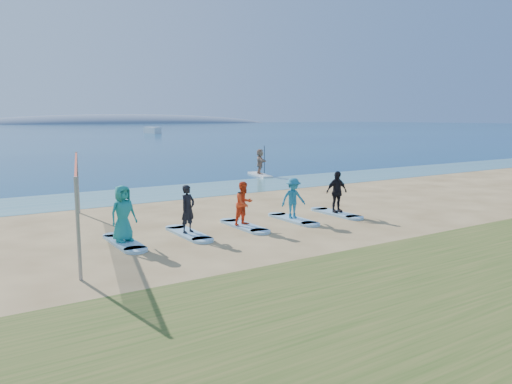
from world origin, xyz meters
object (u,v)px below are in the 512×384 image
volleyball_net (77,180)px  student_1 (188,209)px  surfboard_3 (293,219)px  boat_offshore_b (152,133)px  student_4 (337,192)px  surfboard_1 (188,234)px  student_2 (244,203)px  student_3 (293,198)px  paddleboarder (260,161)px  surfboard_4 (336,213)px  student_0 (123,213)px  surfboard_0 (124,243)px  surfboard_2 (244,226)px  paddleboard (260,175)px

volleyball_net → student_1: bearing=-26.5°
volleyball_net → surfboard_3: volleyball_net is taller
volleyball_net → student_1: size_ratio=5.57×
boat_offshore_b → student_4: 104.96m
surfboard_1 → student_2: 2.32m
student_1 → student_3: size_ratio=1.04×
surfboard_3 → paddleboarder: bearing=61.6°
surfboard_4 → paddleboarder: bearing=69.5°
boat_offshore_b → student_0: 107.86m
volleyball_net → surfboard_3: (7.47, -1.56, -1.86)m
surfboard_0 → student_1: student_1 is taller
student_4 → surfboard_4: bearing=94.6°
surfboard_3 → student_1: bearing=-180.0°
surfboard_4 → surfboard_0: bearing=180.0°
surfboard_3 → student_4: bearing=-0.0°
student_1 → paddleboarder: bearing=25.6°
boat_offshore_b → surfboard_4: bearing=-111.3°
surfboard_1 → student_4: student_4 is taller
student_2 → surfboard_4: bearing=-12.4°
surfboard_2 → surfboard_3: bearing=0.0°
boat_offshore_b → surfboard_1: (-37.69, -100.22, 0.04)m
boat_offshore_b → student_1: (-37.69, -100.22, 0.88)m
surfboard_0 → student_3: 6.57m
boat_offshore_b → surfboard_1: bearing=-114.6°
student_1 → paddleboard: bearing=25.6°
student_0 → student_2: size_ratio=1.12×
paddleboard → surfboard_2: 15.83m
volleyball_net → student_3: size_ratio=5.79×
paddleboarder → student_4: paddleboarder is taller
student_0 → student_1: (2.17, 0.00, -0.08)m
boat_offshore_b → surfboard_4: (-31.17, -100.22, 0.04)m
paddleboard → surfboard_0: paddleboard is taller
student_1 → student_2: size_ratio=1.02×
boat_offshore_b → student_4: student_4 is taller
student_0 → student_2: (4.35, 0.00, -0.10)m
paddleboarder → student_0: 18.68m
surfboard_1 → surfboard_3: 4.35m
student_1 → student_2: (2.17, 0.00, -0.02)m
paddleboard → surfboard_2: (-9.16, -12.91, -0.01)m
surfboard_0 → student_4: size_ratio=1.32×
student_0 → student_2: bearing=-13.7°
volleyball_net → surfboard_1: volleyball_net is taller
volleyball_net → student_0: bearing=-58.6°
surfboard_4 → surfboard_1: bearing=180.0°
surfboard_3 → student_2: bearing=-180.0°
volleyball_net → surfboard_4: volleyball_net is taller
volleyball_net → paddleboarder: 18.40m
paddleboarder → surfboard_0: (-13.50, -12.91, -0.91)m
student_3 → volleyball_net: bearing=176.2°
surfboard_4 → student_4: bearing=-90.0°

